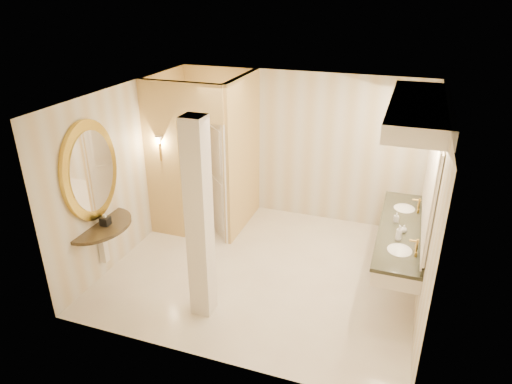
# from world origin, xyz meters

# --- Properties ---
(floor) EXTENTS (4.50, 4.50, 0.00)m
(floor) POSITION_xyz_m (0.00, 0.00, 0.00)
(floor) COLOR white
(floor) RESTS_ON ground
(ceiling) EXTENTS (4.50, 4.50, 0.00)m
(ceiling) POSITION_xyz_m (0.00, 0.00, 2.70)
(ceiling) COLOR white
(ceiling) RESTS_ON wall_back
(wall_back) EXTENTS (4.50, 0.02, 2.70)m
(wall_back) POSITION_xyz_m (0.00, 2.00, 1.35)
(wall_back) COLOR beige
(wall_back) RESTS_ON floor
(wall_front) EXTENTS (4.50, 0.02, 2.70)m
(wall_front) POSITION_xyz_m (0.00, -2.00, 1.35)
(wall_front) COLOR beige
(wall_front) RESTS_ON floor
(wall_left) EXTENTS (0.02, 4.00, 2.70)m
(wall_left) POSITION_xyz_m (-2.25, 0.00, 1.35)
(wall_left) COLOR beige
(wall_left) RESTS_ON floor
(wall_right) EXTENTS (0.02, 4.00, 2.70)m
(wall_right) POSITION_xyz_m (2.25, 0.00, 1.35)
(wall_right) COLOR beige
(wall_right) RESTS_ON floor
(toilet_closet) EXTENTS (1.50, 1.55, 2.70)m
(toilet_closet) POSITION_xyz_m (-1.14, 0.96, 1.39)
(toilet_closet) COLOR #E8C579
(toilet_closet) RESTS_ON floor
(wall_sconce) EXTENTS (0.14, 0.14, 0.42)m
(wall_sconce) POSITION_xyz_m (-1.93, 0.43, 1.73)
(wall_sconce) COLOR #B48839
(wall_sconce) RESTS_ON toilet_closet
(vanity) EXTENTS (0.75, 2.58, 2.09)m
(vanity) POSITION_xyz_m (1.98, 0.40, 1.63)
(vanity) COLOR silver
(vanity) RESTS_ON floor
(console_shelf) EXTENTS (1.11, 1.11, 2.00)m
(console_shelf) POSITION_xyz_m (-2.21, -0.94, 1.35)
(console_shelf) COLOR black
(console_shelf) RESTS_ON floor
(pillar) EXTENTS (0.27, 0.27, 2.70)m
(pillar) POSITION_xyz_m (-0.45, -1.20, 1.35)
(pillar) COLOR silver
(pillar) RESTS_ON floor
(tissue_box) EXTENTS (0.13, 0.13, 0.12)m
(tissue_box) POSITION_xyz_m (-2.09, -0.93, 0.94)
(tissue_box) COLOR black
(tissue_box) RESTS_ON console_shelf
(toilet) EXTENTS (0.63, 0.89, 0.83)m
(toilet) POSITION_xyz_m (-1.14, 1.35, 0.42)
(toilet) COLOR white
(toilet) RESTS_ON floor
(soap_bottle_a) EXTENTS (0.08, 0.08, 0.14)m
(soap_bottle_a) POSITION_xyz_m (1.85, 0.55, 0.95)
(soap_bottle_a) COLOR beige
(soap_bottle_a) RESTS_ON vanity
(soap_bottle_b) EXTENTS (0.10, 0.10, 0.12)m
(soap_bottle_b) POSITION_xyz_m (1.97, 0.25, 0.93)
(soap_bottle_b) COLOR silver
(soap_bottle_b) RESTS_ON vanity
(soap_bottle_c) EXTENTS (0.11, 0.11, 0.22)m
(soap_bottle_c) POSITION_xyz_m (1.91, 0.02, 0.98)
(soap_bottle_c) COLOR #C6B28C
(soap_bottle_c) RESTS_ON vanity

